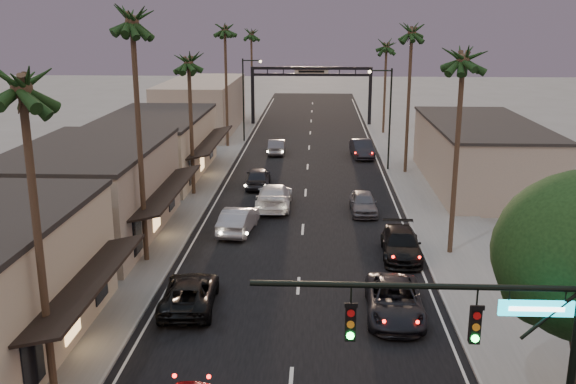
# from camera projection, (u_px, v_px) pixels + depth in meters

# --- Properties ---
(ground) EXTENTS (200.00, 200.00, 0.00)m
(ground) POSITION_uv_depth(u_px,v_px,m) (306.00, 183.00, 52.88)
(ground) COLOR slate
(ground) RESTS_ON ground
(road) EXTENTS (14.00, 120.00, 0.02)m
(road) POSITION_uv_depth(u_px,v_px,m) (307.00, 169.00, 57.69)
(road) COLOR black
(road) RESTS_ON ground
(sidewalk_left) EXTENTS (5.00, 92.00, 0.12)m
(sidewalk_left) POSITION_uv_depth(u_px,v_px,m) (215.00, 152.00, 64.86)
(sidewalk_left) COLOR slate
(sidewalk_left) RESTS_ON ground
(sidewalk_right) EXTENTS (5.00, 92.00, 0.12)m
(sidewalk_right) POSITION_uv_depth(u_px,v_px,m) (404.00, 154.00, 64.00)
(sidewalk_right) COLOR slate
(sidewalk_right) RESTS_ON ground
(storefront_mid) EXTENTS (8.00, 14.00, 5.50)m
(storefront_mid) POSITION_uv_depth(u_px,v_px,m) (90.00, 194.00, 39.25)
(storefront_mid) COLOR gray
(storefront_mid) RESTS_ON ground
(storefront_far) EXTENTS (8.00, 16.00, 5.00)m
(storefront_far) POSITION_uv_depth(u_px,v_px,m) (155.00, 147.00, 54.74)
(storefront_far) COLOR #C0B393
(storefront_far) RESTS_ON ground
(storefront_dist) EXTENTS (8.00, 20.00, 6.00)m
(storefront_dist) POSITION_uv_depth(u_px,v_px,m) (202.00, 106.00, 76.77)
(storefront_dist) COLOR gray
(storefront_dist) RESTS_ON ground
(building_right) EXTENTS (8.00, 18.00, 5.00)m
(building_right) POSITION_uv_depth(u_px,v_px,m) (480.00, 155.00, 51.59)
(building_right) COLOR gray
(building_right) RESTS_ON ground
(traffic_signal) EXTENTS (8.51, 0.22, 7.80)m
(traffic_signal) POSITION_uv_depth(u_px,v_px,m) (500.00, 342.00, 16.59)
(traffic_signal) COLOR black
(traffic_signal) RESTS_ON ground
(arch) EXTENTS (15.20, 0.40, 7.27)m
(arch) POSITION_uv_depth(u_px,v_px,m) (311.00, 81.00, 80.33)
(arch) COLOR black
(arch) RESTS_ON ground
(streetlight_right) EXTENTS (2.13, 0.30, 9.00)m
(streetlight_right) POSITION_uv_depth(u_px,v_px,m) (387.00, 111.00, 55.98)
(streetlight_right) COLOR black
(streetlight_right) RESTS_ON ground
(streetlight_left) EXTENTS (2.13, 0.30, 9.00)m
(streetlight_left) POSITION_uv_depth(u_px,v_px,m) (246.00, 93.00, 69.14)
(streetlight_left) COLOR black
(streetlight_left) RESTS_ON ground
(palm_la) EXTENTS (3.20, 3.20, 13.20)m
(palm_la) POSITION_uv_depth(u_px,v_px,m) (20.00, 75.00, 20.38)
(palm_la) COLOR #38281C
(palm_la) RESTS_ON ground
(palm_lb) EXTENTS (3.20, 3.20, 15.20)m
(palm_lb) POSITION_uv_depth(u_px,v_px,m) (132.00, 14.00, 32.40)
(palm_lb) COLOR #38281C
(palm_lb) RESTS_ON ground
(palm_lc) EXTENTS (3.20, 3.20, 12.20)m
(palm_lc) POSITION_uv_depth(u_px,v_px,m) (188.00, 56.00, 46.66)
(palm_lc) COLOR #38281C
(palm_lc) RESTS_ON ground
(palm_ld) EXTENTS (3.20, 3.20, 14.20)m
(palm_ld) POSITION_uv_depth(u_px,v_px,m) (225.00, 26.00, 64.46)
(palm_ld) COLOR #38281C
(palm_ld) RESTS_ON ground
(palm_ra) EXTENTS (3.20, 3.20, 13.20)m
(palm_ra) POSITION_uv_depth(u_px,v_px,m) (464.00, 52.00, 34.06)
(palm_ra) COLOR #38281C
(palm_ra) RESTS_ON ground
(palm_rb) EXTENTS (3.20, 3.20, 14.20)m
(palm_rb) POSITION_uv_depth(u_px,v_px,m) (412.00, 27.00, 53.08)
(palm_rb) COLOR #38281C
(palm_rb) RESTS_ON ground
(palm_rc) EXTENTS (3.20, 3.20, 12.20)m
(palm_rc) POSITION_uv_depth(u_px,v_px,m) (387.00, 42.00, 72.87)
(palm_rc) COLOR #38281C
(palm_rc) RESTS_ON ground
(palm_far) EXTENTS (3.20, 3.20, 13.20)m
(palm_far) POSITION_uv_depth(u_px,v_px,m) (251.00, 31.00, 86.87)
(palm_far) COLOR #38281C
(palm_far) RESTS_ON ground
(oncoming_pickup) EXTENTS (2.70, 5.36, 1.45)m
(oncoming_pickup) POSITION_uv_depth(u_px,v_px,m) (190.00, 293.00, 30.07)
(oncoming_pickup) COLOR black
(oncoming_pickup) RESTS_ON ground
(oncoming_silver) EXTENTS (2.29, 5.12, 1.63)m
(oncoming_silver) POSITION_uv_depth(u_px,v_px,m) (238.00, 220.00, 40.65)
(oncoming_silver) COLOR gray
(oncoming_silver) RESTS_ON ground
(oncoming_white) EXTENTS (2.43, 5.95, 1.73)m
(oncoming_white) POSITION_uv_depth(u_px,v_px,m) (274.00, 196.00, 45.85)
(oncoming_white) COLOR silver
(oncoming_white) RESTS_ON ground
(oncoming_dgrey) EXTENTS (2.02, 4.76, 1.60)m
(oncoming_dgrey) POSITION_uv_depth(u_px,v_px,m) (258.00, 177.00, 51.48)
(oncoming_dgrey) COLOR black
(oncoming_dgrey) RESTS_ON ground
(oncoming_grey_far) EXTENTS (1.69, 4.53, 1.48)m
(oncoming_grey_far) POSITION_uv_depth(u_px,v_px,m) (277.00, 147.00, 64.07)
(oncoming_grey_far) COLOR #4E4D52
(oncoming_grey_far) RESTS_ON ground
(curbside_near) EXTENTS (2.72, 5.58, 1.53)m
(curbside_near) POSITION_uv_depth(u_px,v_px,m) (395.00, 301.00, 29.12)
(curbside_near) COLOR black
(curbside_near) RESTS_ON ground
(curbside_black) EXTENTS (2.35, 5.34, 1.53)m
(curbside_black) POSITION_uv_depth(u_px,v_px,m) (401.00, 244.00, 36.39)
(curbside_black) COLOR black
(curbside_black) RESTS_ON ground
(curbside_grey) EXTENTS (1.87, 4.42, 1.49)m
(curbside_grey) POSITION_uv_depth(u_px,v_px,m) (363.00, 203.00, 44.60)
(curbside_grey) COLOR #56565C
(curbside_grey) RESTS_ON ground
(curbside_far) EXTENTS (2.31, 5.34, 1.71)m
(curbside_far) POSITION_uv_depth(u_px,v_px,m) (362.00, 149.00, 62.45)
(curbside_far) COLOR black
(curbside_far) RESTS_ON ground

